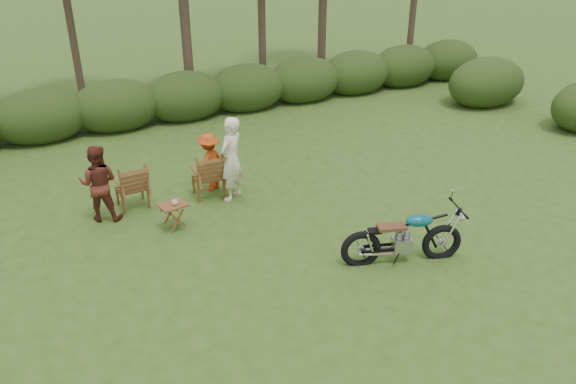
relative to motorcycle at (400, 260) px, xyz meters
name	(u,v)px	position (x,y,z in m)	size (l,w,h in m)	color
ground	(343,270)	(-1.08, 0.18, 0.00)	(80.00, 80.00, 0.00)	#2E4B19
motorcycle	(400,260)	(0.00, 0.00, 0.00)	(2.07, 0.79, 1.18)	#0B8A95
lawn_chair_right	(209,195)	(-2.19, 3.96, 0.00)	(0.70, 0.70, 1.02)	brown
lawn_chair_left	(134,206)	(-3.77, 4.20, 0.00)	(0.67, 0.67, 0.98)	brown
side_table	(174,216)	(-3.27, 2.90, 0.27)	(0.52, 0.43, 0.53)	brown
cup	(175,202)	(-3.23, 2.86, 0.58)	(0.12, 0.12, 0.10)	beige
adult_a	(233,198)	(-1.77, 3.59, 0.00)	(0.67, 0.44, 1.84)	beige
adult_b	(105,218)	(-4.44, 3.93, 0.00)	(0.77, 0.60, 1.58)	#572218
child	(211,189)	(-2.05, 4.23, 0.00)	(0.85, 0.49, 1.31)	#BE4111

